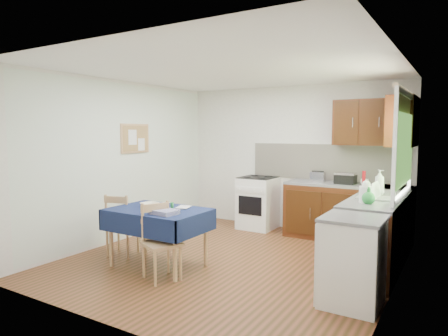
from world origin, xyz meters
The scene contains 33 objects.
floor centered at (0.00, 0.00, 0.00)m, with size 4.20×4.20×0.00m, color #442E12.
ceiling centered at (0.00, 0.00, 2.50)m, with size 4.00×4.20×0.02m, color white.
wall_back centered at (0.00, 2.10, 1.25)m, with size 4.00×0.02×2.50m, color silver.
wall_front centered at (0.00, -2.10, 1.25)m, with size 4.00×0.02×2.50m, color silver.
wall_left centered at (-2.00, 0.00, 1.25)m, with size 0.02×4.20×2.50m, color silver.
wall_right centered at (2.00, 0.00, 1.25)m, with size 0.02×4.20×2.50m, color silver.
base_cabinets centered at (1.36, 1.26, 0.43)m, with size 1.90×2.30×0.86m.
worktop_back centered at (1.05, 1.80, 0.88)m, with size 1.90×0.60×0.04m, color slate.
worktop_right centered at (1.70, 0.65, 0.88)m, with size 0.60×1.70×0.04m, color slate.
worktop_corner centered at (1.70, 1.80, 0.88)m, with size 0.60×0.60×0.04m, color slate.
splashback centered at (0.65, 2.08, 1.20)m, with size 2.70×0.02×0.60m, color beige.
upper_cabinets centered at (1.52, 1.80, 1.85)m, with size 1.20×0.85×0.70m.
stove centered at (-0.50, 1.80, 0.46)m, with size 0.60×0.61×0.92m.
window centered at (1.97, 0.70, 1.65)m, with size 0.04×1.48×1.26m.
fridge centered at (1.70, -0.55, 0.44)m, with size 0.58×0.60×0.89m.
corkboard centered at (-1.97, 0.30, 1.60)m, with size 0.04×0.62×0.47m.
dining_table centered at (-0.68, -0.67, 0.63)m, with size 1.22×0.83×0.74m.
chair_far centered at (-1.43, -0.58, 0.46)m, with size 0.47×0.47×0.86m.
chair_near centered at (-0.39, -0.98, 0.47)m, with size 0.52×0.52×0.88m.
toaster centered at (0.57, 1.81, 0.98)m, with size 0.23×0.14×0.18m.
sandwich_press centered at (1.03, 1.78, 0.99)m, with size 0.30×0.26×0.18m.
sauce_bottle centered at (1.31, 1.71, 1.01)m, with size 0.05×0.05×0.22m, color red.
yellow_packet centered at (0.95, 1.90, 0.98)m, with size 0.12×0.08×0.16m, color gold.
dish_rack centered at (1.70, 0.57, 0.92)m, with size 0.43×0.33×0.20m.
kettle centered at (1.65, 0.23, 1.01)m, with size 0.15×0.15×0.26m.
cup centered at (1.32, 1.75, 0.95)m, with size 0.12×0.12×0.10m, color white.
soap_bottle_a centered at (1.67, 0.92, 1.06)m, with size 0.12×0.13×0.32m, color white.
soap_bottle_b centered at (1.65, 0.96, 1.00)m, with size 0.09×0.09×0.20m, color blue.
soap_bottle_c centered at (1.69, 0.17, 0.99)m, with size 0.15×0.15×0.19m, color green.
plate_bowl centered at (-0.86, -0.62, 0.77)m, with size 0.23×0.23×0.06m, color beige.
book centered at (-0.52, -0.47, 0.75)m, with size 0.16×0.22×0.02m, color white.
spice_jar centered at (-0.54, -0.56, 0.78)m, with size 0.04×0.04×0.08m, color #24853B.
tea_towel centered at (-0.41, -0.87, 0.77)m, with size 0.30×0.24×0.05m, color navy.
Camera 1 is at (2.60, -4.47, 1.72)m, focal length 32.00 mm.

